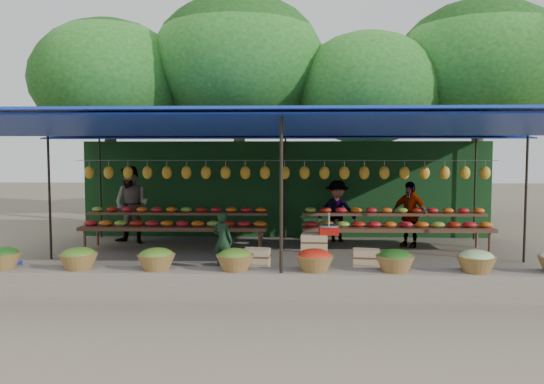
{
  "coord_description": "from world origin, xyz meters",
  "views": [
    {
      "loc": [
        0.14,
        -10.63,
        2.14
      ],
      "look_at": [
        -0.25,
        0.2,
        1.38
      ],
      "focal_mm": 35.0,
      "sensor_mm": 36.0,
      "label": 1
    }
  ],
  "objects_px": {
    "weighing_scale": "(329,229)",
    "blue_crate_front": "(4,270)",
    "crate_counter": "(313,260)",
    "vendor_seated": "(223,241)"
  },
  "relations": [
    {
      "from": "weighing_scale",
      "to": "blue_crate_front",
      "type": "relative_size",
      "value": 0.78
    },
    {
      "from": "weighing_scale",
      "to": "blue_crate_front",
      "type": "height_order",
      "value": "weighing_scale"
    },
    {
      "from": "crate_counter",
      "to": "vendor_seated",
      "type": "distance_m",
      "value": 1.78
    },
    {
      "from": "vendor_seated",
      "to": "blue_crate_front",
      "type": "relative_size",
      "value": 2.25
    },
    {
      "from": "vendor_seated",
      "to": "blue_crate_front",
      "type": "xyz_separation_m",
      "value": [
        -3.7,
        -0.86,
        -0.4
      ]
    },
    {
      "from": "weighing_scale",
      "to": "crate_counter",
      "type": "bearing_deg",
      "value": 180.0
    },
    {
      "from": "crate_counter",
      "to": "blue_crate_front",
      "type": "relative_size",
      "value": 4.9
    },
    {
      "from": "crate_counter",
      "to": "weighing_scale",
      "type": "distance_m",
      "value": 0.62
    },
    {
      "from": "crate_counter",
      "to": "blue_crate_front",
      "type": "height_order",
      "value": "crate_counter"
    },
    {
      "from": "weighing_scale",
      "to": "vendor_seated",
      "type": "xyz_separation_m",
      "value": [
        -1.93,
        0.62,
        -0.31
      ]
    }
  ]
}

